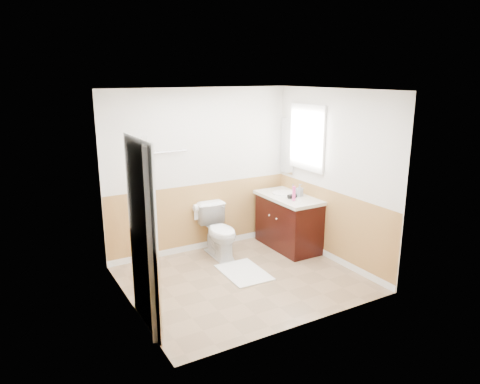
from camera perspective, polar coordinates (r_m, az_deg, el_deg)
floor at (r=6.12m, az=0.36°, el=-11.12°), size 3.00×3.00×0.00m
ceiling at (r=5.50m, az=0.40°, el=12.98°), size 3.00×3.00×0.00m
wall_back at (r=6.81m, az=-5.13°, el=2.68°), size 3.00×0.00×3.00m
wall_front at (r=4.65m, az=8.46°, el=-3.22°), size 3.00×0.00×3.00m
wall_left at (r=5.12m, az=-14.30°, el=-1.82°), size 0.00×3.00×3.00m
wall_right at (r=6.54m, az=11.82°, el=1.92°), size 0.00×3.00×3.00m
wainscot_back at (r=6.99m, az=-4.95°, el=-3.36°), size 3.00×0.00×3.00m
wainscot_front at (r=4.94m, az=8.03°, el=-11.48°), size 3.00×0.00×3.00m
wainscot_left at (r=5.38m, az=-13.66°, el=-9.47°), size 0.00×2.60×2.60m
wainscot_right at (r=6.74m, az=11.40°, el=-4.31°), size 0.00×2.60×2.60m
toilet at (r=6.73m, az=-2.66°, el=-5.05°), size 0.46×0.78×0.78m
bath_mat at (r=6.28m, az=0.49°, el=-10.29°), size 0.57×0.82×0.02m
vanity_cabinet at (r=7.09m, az=6.23°, el=-4.00°), size 0.55×1.10×0.80m
vanity_knob_left at (r=6.80m, az=4.71°, el=-3.45°), size 0.03×0.03×0.03m
vanity_knob_right at (r=6.95m, az=3.78°, el=-3.01°), size 0.03×0.03×0.03m
countertop at (r=6.96m, az=6.26°, el=-0.70°), size 0.60×1.15×0.05m
sink_basin at (r=7.07m, az=5.63°, el=-0.13°), size 0.36×0.36×0.02m
faucet at (r=7.16m, az=6.81°, el=0.52°), size 0.02×0.02×0.14m
lotion_bottle at (r=6.68m, az=6.93°, el=-0.18°), size 0.05×0.05×0.22m
soap_dispenser at (r=6.92m, az=7.64°, el=0.24°), size 0.11×0.11×0.20m
hair_dryer_body at (r=6.81m, az=6.71°, el=-0.53°), size 0.14×0.07×0.07m
hair_dryer_handle at (r=6.84m, az=6.21°, el=-0.70°), size 0.03×0.03×0.07m
mirror_panel at (r=7.32m, az=6.09°, el=5.89°), size 0.02×0.35×0.90m
window_frame at (r=6.88m, az=8.60°, el=6.93°), size 0.04×0.80×1.00m
window_glass at (r=6.89m, az=8.71°, el=6.93°), size 0.01×0.70×0.90m
door at (r=4.81m, az=-11.50°, el=-5.64°), size 0.29×0.78×2.04m
door_frame at (r=4.79m, az=-12.37°, el=-5.67°), size 0.02×0.92×2.10m
door_knob at (r=5.15m, az=-12.00°, el=-5.12°), size 0.06×0.06×0.06m
towel_bar at (r=6.49m, az=-9.44°, el=5.08°), size 0.62×0.02×0.02m
tp_holder_bar at (r=6.84m, az=-5.53°, el=-2.03°), size 0.14×0.02×0.02m
tp_roll at (r=6.84m, az=-5.53°, el=-2.03°), size 0.10×0.11×0.11m
tp_sheet at (r=6.87m, az=-5.51°, el=-2.91°), size 0.10×0.01×0.16m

